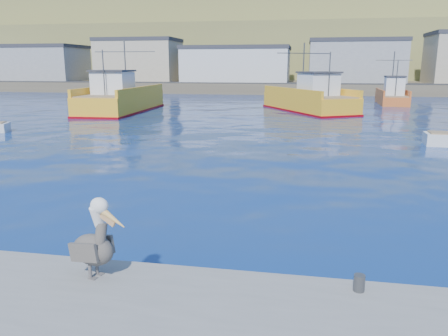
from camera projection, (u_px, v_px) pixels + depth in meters
name	position (u px, v px, depth m)	size (l,w,h in m)	color
ground	(225.00, 234.00, 11.55)	(260.00, 260.00, 0.00)	#071654
dock_bollards	(224.00, 272.00, 8.04)	(36.20, 0.20, 0.30)	#4C4C4C
far_shore	(299.00, 48.00, 114.08)	(200.00, 81.00, 24.00)	brown
trawler_yellow_a	(121.00, 100.00, 42.41)	(6.15, 13.59, 6.79)	yellow
trawler_yellow_b	(310.00, 100.00, 42.73)	(9.66, 12.79, 6.64)	yellow
boat_orange	(392.00, 96.00, 50.46)	(4.03, 7.78, 6.00)	orange
pelican	(95.00, 243.00, 8.02)	(1.26, 0.71, 1.57)	#595451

